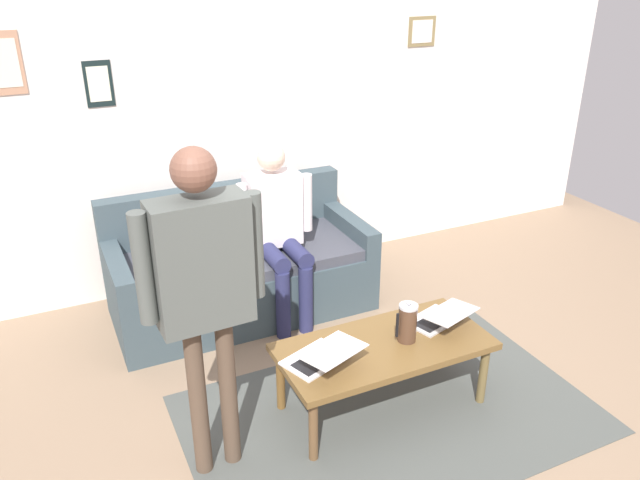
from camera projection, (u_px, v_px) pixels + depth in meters
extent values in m
plane|color=#876E56|center=(377.00, 428.00, 3.52)|extent=(7.68, 7.68, 0.00)
cube|color=#484B47|center=(390.00, 414.00, 3.63)|extent=(2.32, 1.44, 0.01)
cube|color=silver|center=(239.00, 110.00, 4.77)|extent=(7.04, 0.10, 2.70)
cube|color=tan|center=(7.00, 63.00, 3.95)|extent=(0.18, 0.02, 0.39)
cube|color=beige|center=(7.00, 63.00, 3.94)|extent=(0.14, 0.00, 0.30)
cube|color=black|center=(99.00, 84.00, 4.23)|extent=(0.18, 0.02, 0.31)
cube|color=beige|center=(99.00, 84.00, 4.22)|extent=(0.14, 0.00, 0.23)
cube|color=olive|center=(422.00, 31.00, 5.13)|extent=(0.25, 0.02, 0.24)
cube|color=silver|center=(422.00, 31.00, 5.13)|extent=(0.19, 0.00, 0.18)
cube|color=#38474E|center=(242.00, 285.00, 4.61)|extent=(1.84, 0.85, 0.42)
cube|color=#3F414A|center=(242.00, 255.00, 4.49)|extent=(1.60, 0.77, 0.08)
cube|color=#38474E|center=(224.00, 213.00, 4.72)|extent=(1.84, 0.14, 0.46)
cube|color=#38474E|center=(347.00, 227.00, 4.82)|extent=(0.12, 0.85, 0.20)
cube|color=#38474E|center=(116.00, 270.00, 4.15)|extent=(0.12, 0.85, 0.20)
cube|color=brown|center=(384.00, 347.00, 3.54)|extent=(1.21, 0.57, 0.04)
cylinder|color=brown|center=(483.00, 374.00, 3.66)|extent=(0.05, 0.05, 0.39)
cylinder|color=brown|center=(313.00, 430.00, 3.23)|extent=(0.05, 0.05, 0.39)
cylinder|color=brown|center=(438.00, 336.00, 4.03)|extent=(0.05, 0.05, 0.39)
cylinder|color=brown|center=(281.00, 381.00, 3.60)|extent=(0.05, 0.05, 0.39)
cube|color=silver|center=(315.00, 359.00, 3.38)|extent=(0.39, 0.34, 0.01)
cube|color=black|center=(318.00, 360.00, 3.37)|extent=(0.31, 0.23, 0.00)
cube|color=silver|center=(332.00, 350.00, 3.26)|extent=(0.39, 0.33, 0.02)
cube|color=white|center=(332.00, 350.00, 3.26)|extent=(0.35, 0.29, 0.01)
cube|color=silver|center=(433.00, 320.00, 3.75)|extent=(0.36, 0.29, 0.01)
cube|color=black|center=(435.00, 320.00, 3.73)|extent=(0.29, 0.20, 0.00)
cube|color=silver|center=(450.00, 312.00, 3.63)|extent=(0.36, 0.28, 0.02)
cube|color=#A7D7E8|center=(450.00, 312.00, 3.63)|extent=(0.32, 0.26, 0.02)
cylinder|color=#4C3323|center=(407.00, 324.00, 3.52)|extent=(0.11, 0.11, 0.21)
cylinder|color=#B7B7BC|center=(409.00, 306.00, 3.47)|extent=(0.11, 0.11, 0.02)
sphere|color=#B2B2B7|center=(409.00, 303.00, 3.46)|extent=(0.03, 0.03, 0.03)
cube|color=black|center=(397.00, 325.00, 3.49)|extent=(0.01, 0.01, 0.15)
cylinder|color=brown|center=(198.00, 401.00, 3.07)|extent=(0.09, 0.09, 0.87)
cylinder|color=brown|center=(228.00, 392.00, 3.14)|extent=(0.09, 0.09, 0.87)
cube|color=#4D524E|center=(202.00, 263.00, 2.79)|extent=(0.44, 0.21, 0.61)
cylinder|color=#4D524E|center=(143.00, 269.00, 2.67)|extent=(0.08, 0.08, 0.52)
cylinder|color=#4D524E|center=(255.00, 245.00, 2.89)|extent=(0.08, 0.08, 0.52)
sphere|color=brown|center=(193.00, 170.00, 2.61)|extent=(0.20, 0.20, 0.20)
cylinder|color=#26284E|center=(306.00, 300.00, 4.34)|extent=(0.10, 0.10, 0.50)
cylinder|color=#26284E|center=(283.00, 305.00, 4.27)|extent=(0.10, 0.10, 0.50)
cylinder|color=#26284E|center=(295.00, 250.00, 4.36)|extent=(0.12, 0.40, 0.12)
cylinder|color=#26284E|center=(272.00, 255.00, 4.30)|extent=(0.12, 0.40, 0.12)
cube|color=silver|center=(273.00, 209.00, 4.37)|extent=(0.37, 0.20, 0.52)
cylinder|color=silver|center=(307.00, 203.00, 4.41)|extent=(0.08, 0.08, 0.42)
cylinder|color=silver|center=(243.00, 213.00, 4.22)|extent=(0.08, 0.08, 0.42)
sphere|color=beige|center=(271.00, 157.00, 4.21)|extent=(0.19, 0.19, 0.19)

